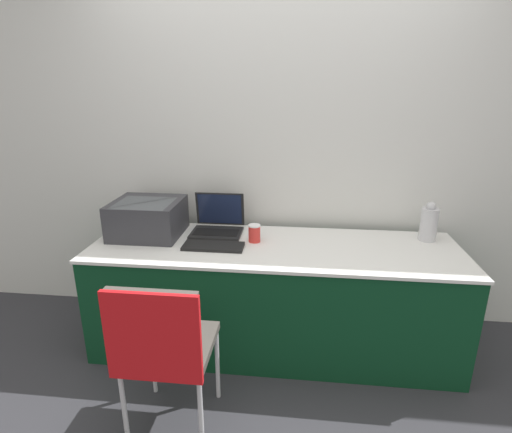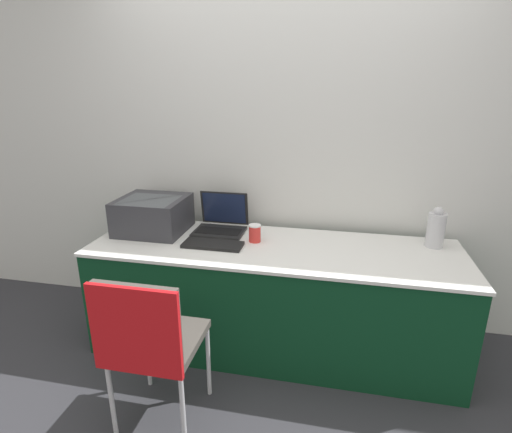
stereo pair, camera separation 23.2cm
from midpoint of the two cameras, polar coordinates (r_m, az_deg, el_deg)
ground_plane at (r=2.62m, az=3.67°, el=-22.14°), size 14.00×14.00×0.00m
wall_back at (r=2.83m, az=6.67°, el=10.16°), size 8.00×0.05×2.60m
table at (r=2.70m, az=4.95°, el=-11.40°), size 2.34×0.73×0.72m
printer at (r=2.81m, az=-12.28°, el=0.38°), size 0.45×0.42×0.24m
laptop_left at (r=2.78m, az=-2.65°, el=-0.95°), size 0.34×0.29×0.26m
external_keyboard at (r=2.54m, az=-3.61°, el=-4.09°), size 0.38×0.15×0.02m
coffee_cup at (r=2.59m, az=2.38°, el=-2.44°), size 0.08×0.08×0.11m
metal_pitcher at (r=2.78m, az=26.53°, el=-1.62°), size 0.11×0.11×0.26m
chair at (r=2.00m, az=-11.88°, el=-16.54°), size 0.43×0.44×0.88m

